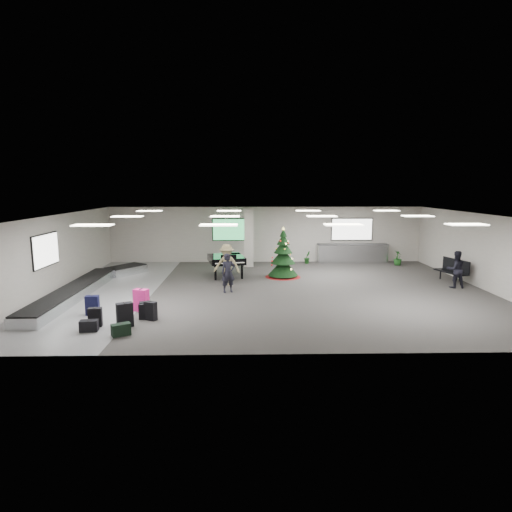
{
  "coord_description": "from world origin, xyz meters",
  "views": [
    {
      "loc": [
        -1.11,
        -17.64,
        4.35
      ],
      "look_at": [
        -0.7,
        1.0,
        1.32
      ],
      "focal_mm": 30.0,
      "sensor_mm": 36.0,
      "label": 1
    }
  ],
  "objects_px": {
    "christmas_tree": "(283,260)",
    "grand_piano": "(226,259)",
    "traveler_b": "(227,265)",
    "baggage_carousel": "(86,287)",
    "traveler_bench": "(456,269)",
    "pink_suitcase": "(141,300)",
    "potted_plant_right": "(398,258)",
    "traveler_a": "(228,273)",
    "potted_plant_left": "(307,257)",
    "service_counter": "(352,253)",
    "bench": "(453,269)"
  },
  "relations": [
    {
      "from": "grand_piano",
      "to": "traveler_b",
      "type": "relative_size",
      "value": 1.29
    },
    {
      "from": "potted_plant_left",
      "to": "potted_plant_right",
      "type": "xyz_separation_m",
      "value": [
        4.99,
        -0.65,
        0.06
      ]
    },
    {
      "from": "grand_piano",
      "to": "traveler_bench",
      "type": "xyz_separation_m",
      "value": [
        10.03,
        -2.53,
        -0.04
      ]
    },
    {
      "from": "christmas_tree",
      "to": "potted_plant_left",
      "type": "height_order",
      "value": "christmas_tree"
    },
    {
      "from": "christmas_tree",
      "to": "bench",
      "type": "relative_size",
      "value": 1.4
    },
    {
      "from": "christmas_tree",
      "to": "grand_piano",
      "type": "bearing_deg",
      "value": 177.34
    },
    {
      "from": "bench",
      "to": "traveler_a",
      "type": "distance_m",
      "value": 10.42
    },
    {
      "from": "baggage_carousel",
      "to": "traveler_bench",
      "type": "relative_size",
      "value": 6.0
    },
    {
      "from": "pink_suitcase",
      "to": "traveler_a",
      "type": "distance_m",
      "value": 4.0
    },
    {
      "from": "traveler_bench",
      "to": "potted_plant_right",
      "type": "xyz_separation_m",
      "value": [
        -0.6,
        5.4,
        -0.39
      ]
    },
    {
      "from": "pink_suitcase",
      "to": "potted_plant_right",
      "type": "distance_m",
      "value": 14.93
    },
    {
      "from": "traveler_a",
      "to": "christmas_tree",
      "type": "bearing_deg",
      "value": 28.43
    },
    {
      "from": "christmas_tree",
      "to": "traveler_bench",
      "type": "xyz_separation_m",
      "value": [
        7.28,
        -2.41,
        -0.03
      ]
    },
    {
      "from": "traveler_b",
      "to": "bench",
      "type": "bearing_deg",
      "value": 16.34
    },
    {
      "from": "pink_suitcase",
      "to": "potted_plant_right",
      "type": "bearing_deg",
      "value": 54.46
    },
    {
      "from": "baggage_carousel",
      "to": "christmas_tree",
      "type": "relative_size",
      "value": 3.94
    },
    {
      "from": "christmas_tree",
      "to": "pink_suitcase",
      "type": "bearing_deg",
      "value": -134.09
    },
    {
      "from": "traveler_bench",
      "to": "grand_piano",
      "type": "bearing_deg",
      "value": -13.01
    },
    {
      "from": "service_counter",
      "to": "grand_piano",
      "type": "relative_size",
      "value": 1.71
    },
    {
      "from": "service_counter",
      "to": "potted_plant_right",
      "type": "distance_m",
      "value": 2.51
    },
    {
      "from": "traveler_a",
      "to": "potted_plant_right",
      "type": "distance_m",
      "value": 11.0
    },
    {
      "from": "service_counter",
      "to": "traveler_a",
      "type": "height_order",
      "value": "traveler_a"
    },
    {
      "from": "bench",
      "to": "traveler_bench",
      "type": "relative_size",
      "value": 1.09
    },
    {
      "from": "grand_piano",
      "to": "traveler_b",
      "type": "bearing_deg",
      "value": -98.77
    },
    {
      "from": "grand_piano",
      "to": "potted_plant_right",
      "type": "distance_m",
      "value": 9.86
    },
    {
      "from": "grand_piano",
      "to": "potted_plant_left",
      "type": "xyz_separation_m",
      "value": [
        4.44,
        3.52,
        -0.49
      ]
    },
    {
      "from": "traveler_bench",
      "to": "service_counter",
      "type": "bearing_deg",
      "value": -64.07
    },
    {
      "from": "pink_suitcase",
      "to": "grand_piano",
      "type": "distance_m",
      "value": 6.42
    },
    {
      "from": "christmas_tree",
      "to": "potted_plant_right",
      "type": "relative_size",
      "value": 2.96
    },
    {
      "from": "potted_plant_left",
      "to": "potted_plant_right",
      "type": "height_order",
      "value": "potted_plant_right"
    },
    {
      "from": "service_counter",
      "to": "bench",
      "type": "bearing_deg",
      "value": -57.02
    },
    {
      "from": "potted_plant_left",
      "to": "grand_piano",
      "type": "bearing_deg",
      "value": -141.55
    },
    {
      "from": "grand_piano",
      "to": "traveler_b",
      "type": "xyz_separation_m",
      "value": [
        0.1,
        -1.82,
        0.07
      ]
    },
    {
      "from": "service_counter",
      "to": "traveler_a",
      "type": "relative_size",
      "value": 2.49
    },
    {
      "from": "pink_suitcase",
      "to": "potted_plant_left",
      "type": "xyz_separation_m",
      "value": [
        7.17,
        9.31,
        -0.04
      ]
    },
    {
      "from": "service_counter",
      "to": "pink_suitcase",
      "type": "bearing_deg",
      "value": -135.69
    },
    {
      "from": "pink_suitcase",
      "to": "traveler_bench",
      "type": "height_order",
      "value": "traveler_bench"
    },
    {
      "from": "pink_suitcase",
      "to": "traveler_a",
      "type": "relative_size",
      "value": 0.5
    },
    {
      "from": "christmas_tree",
      "to": "traveler_a",
      "type": "bearing_deg",
      "value": -130.21
    },
    {
      "from": "pink_suitcase",
      "to": "christmas_tree",
      "type": "xyz_separation_m",
      "value": [
        5.48,
        5.66,
        0.45
      ]
    },
    {
      "from": "traveler_bench",
      "to": "traveler_a",
      "type": "bearing_deg",
      "value": 4.6
    },
    {
      "from": "baggage_carousel",
      "to": "pink_suitcase",
      "type": "height_order",
      "value": "pink_suitcase"
    },
    {
      "from": "baggage_carousel",
      "to": "grand_piano",
      "type": "relative_size",
      "value": 4.09
    },
    {
      "from": "service_counter",
      "to": "potted_plant_left",
      "type": "relative_size",
      "value": 5.64
    },
    {
      "from": "baggage_carousel",
      "to": "service_counter",
      "type": "height_order",
      "value": "service_counter"
    },
    {
      "from": "traveler_a",
      "to": "traveler_b",
      "type": "distance_m",
      "value": 1.31
    },
    {
      "from": "pink_suitcase",
      "to": "christmas_tree",
      "type": "relative_size",
      "value": 0.33
    },
    {
      "from": "pink_suitcase",
      "to": "traveler_bench",
      "type": "bearing_deg",
      "value": 33.31
    },
    {
      "from": "service_counter",
      "to": "traveler_bench",
      "type": "distance_m",
      "value": 7.0
    },
    {
      "from": "traveler_b",
      "to": "traveler_bench",
      "type": "bearing_deg",
      "value": 9.96
    }
  ]
}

